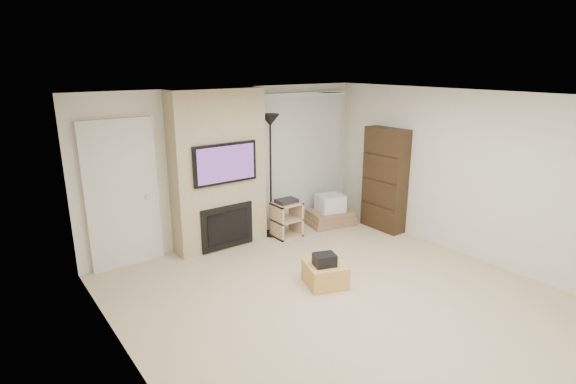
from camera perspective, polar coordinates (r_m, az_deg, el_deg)
floor at (r=5.79m, az=7.29°, el=-13.72°), size 5.00×5.50×0.00m
ceiling at (r=5.04m, az=8.32°, el=11.77°), size 5.00×5.50×0.00m
wall_back at (r=7.42m, az=-7.14°, el=3.42°), size 5.00×0.00×2.50m
wall_left at (r=4.06m, az=-18.83°, el=-8.30°), size 0.00×5.50×2.50m
wall_right at (r=7.20m, az=22.25°, el=1.92°), size 0.00×5.50×2.50m
hvac_vent at (r=5.90m, az=5.58°, el=12.45°), size 0.35×0.18×0.01m
ottoman at (r=6.11m, az=4.74°, el=-10.35°), size 0.63×0.63×0.30m
black_bag at (r=5.97m, az=4.67°, el=-8.58°), size 0.34×0.30×0.16m
fireplace_wall at (r=7.08m, az=-8.76°, el=2.62°), size 1.50×0.47×2.50m
entry_door at (r=6.77m, az=-20.28°, el=-0.43°), size 1.02×0.11×2.14m
vertical_blinds at (r=8.14m, az=1.65°, el=4.83°), size 1.98×0.10×2.37m
floor_lamp at (r=7.38m, az=-2.26°, el=6.47°), size 0.31×0.31×2.07m
av_stand at (r=7.63m, az=-0.18°, el=-3.18°), size 0.45×0.38×0.66m
box_stack at (r=8.28m, az=5.36°, el=-2.66°), size 0.94×0.79×0.55m
bookshelf at (r=8.02m, az=12.20°, el=1.55°), size 0.30×0.80×1.80m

